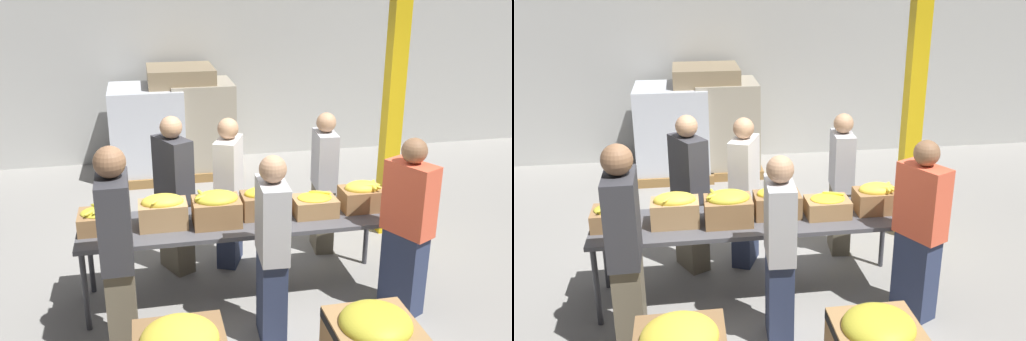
# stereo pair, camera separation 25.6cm
# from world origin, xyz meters

# --- Properties ---
(ground_plane) EXTENTS (30.00, 30.00, 0.00)m
(ground_plane) POSITION_xyz_m (0.00, 0.00, 0.00)
(ground_plane) COLOR gray
(wall_back) EXTENTS (16.00, 0.08, 4.00)m
(wall_back) POSITION_xyz_m (0.00, 4.29, 2.00)
(wall_back) COLOR #B7B7B2
(wall_back) RESTS_ON ground_plane
(sorting_table) EXTENTS (2.89, 0.74, 0.78)m
(sorting_table) POSITION_xyz_m (0.00, 0.00, 0.73)
(sorting_table) COLOR #4C4C51
(sorting_table) RESTS_ON ground_plane
(banana_box_0) EXTENTS (0.40, 0.33, 0.23)m
(banana_box_0) POSITION_xyz_m (-1.22, 0.03, 0.88)
(banana_box_0) COLOR olive
(banana_box_0) RESTS_ON sorting_table
(banana_box_1) EXTENTS (0.42, 0.28, 0.30)m
(banana_box_1) POSITION_xyz_m (-0.69, -0.02, 0.93)
(banana_box_1) COLOR tan
(banana_box_1) RESTS_ON sorting_table
(banana_box_2) EXTENTS (0.42, 0.32, 0.31)m
(banana_box_2) POSITION_xyz_m (-0.22, -0.06, 0.94)
(banana_box_2) COLOR olive
(banana_box_2) RESTS_ON sorting_table
(banana_box_3) EXTENTS (0.42, 0.30, 0.28)m
(banana_box_3) POSITION_xyz_m (0.24, 0.03, 0.92)
(banana_box_3) COLOR olive
(banana_box_3) RESTS_ON sorting_table
(banana_box_4) EXTENTS (0.40, 0.29, 0.22)m
(banana_box_4) POSITION_xyz_m (0.70, -0.04, 0.88)
(banana_box_4) COLOR #A37A4C
(banana_box_4) RESTS_ON sorting_table
(banana_box_5) EXTENTS (0.40, 0.29, 0.28)m
(banana_box_5) POSITION_xyz_m (1.18, -0.00, 0.92)
(banana_box_5) COLOR olive
(banana_box_5) RESTS_ON sorting_table
(volunteer_0) EXTENTS (0.39, 0.49, 1.63)m
(volunteer_0) POSITION_xyz_m (-0.55, 0.61, 0.81)
(volunteer_0) COLOR #6B604C
(volunteer_0) RESTS_ON ground_plane
(volunteer_1) EXTENTS (0.39, 0.49, 1.63)m
(volunteer_1) POSITION_xyz_m (1.38, -0.56, 0.81)
(volunteer_1) COLOR #2D3856
(volunteer_1) RESTS_ON ground_plane
(volunteer_2) EXTENTS (0.25, 0.43, 1.55)m
(volunteer_2) POSITION_xyz_m (1.05, 0.75, 0.77)
(volunteer_2) COLOR #6B604C
(volunteer_2) RESTS_ON ground_plane
(volunteer_3) EXTENTS (0.24, 0.44, 1.62)m
(volunteer_3) POSITION_xyz_m (0.13, -0.73, 0.80)
(volunteer_3) COLOR #2D3856
(volunteer_3) RESTS_ON ground_plane
(volunteer_4) EXTENTS (0.36, 0.47, 1.57)m
(volunteer_4) POSITION_xyz_m (-0.00, 0.63, 0.78)
(volunteer_4) COLOR #2D3856
(volunteer_4) RESTS_ON ground_plane
(volunteer_5) EXTENTS (0.24, 0.48, 1.76)m
(volunteer_5) POSITION_xyz_m (-1.07, -0.73, 0.88)
(volunteer_5) COLOR #6B604C
(volunteer_5) RESTS_ON ground_plane
(support_pillar) EXTENTS (0.18, 0.18, 4.00)m
(support_pillar) POSITION_xyz_m (1.91, 1.04, 2.00)
(support_pillar) COLOR yellow
(support_pillar) RESTS_ON ground_plane
(pallet_stack_0) EXTENTS (0.99, 0.99, 1.39)m
(pallet_stack_0) POSITION_xyz_m (0.05, 3.56, 0.68)
(pallet_stack_0) COLOR olive
(pallet_stack_0) RESTS_ON ground_plane
(pallet_stack_1) EXTENTS (1.04, 1.04, 1.61)m
(pallet_stack_1) POSITION_xyz_m (-0.23, 3.64, 0.79)
(pallet_stack_1) COLOR olive
(pallet_stack_1) RESTS_ON ground_plane
(pallet_stack_2) EXTENTS (1.13, 1.13, 1.35)m
(pallet_stack_2) POSITION_xyz_m (-0.76, 3.53, 0.66)
(pallet_stack_2) COLOR olive
(pallet_stack_2) RESTS_ON ground_plane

